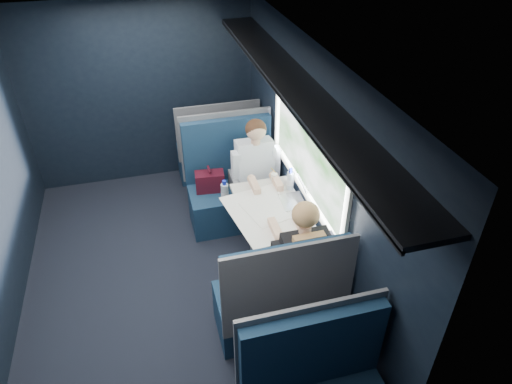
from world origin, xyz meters
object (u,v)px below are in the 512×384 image
object	(u,v)px
man	(257,171)
woman	(300,256)
seat_bay_near	(231,188)
seat_bay_far	(277,302)
bottle_small	(290,180)
laptop	(298,196)
seat_row_front	(217,151)
table	(269,214)
cup	(274,177)

from	to	relation	value
man	woman	xyz separation A→B (m)	(0.00, -1.41, 0.01)
seat_bay_near	seat_bay_far	distance (m)	1.75
bottle_small	man	bearing A→B (deg)	117.51
seat_bay_near	laptop	bearing A→B (deg)	-59.85
seat_bay_far	seat_row_front	bearing A→B (deg)	90.00
table	cup	xyz separation A→B (m)	(0.18, 0.44, 0.12)
seat_bay_far	laptop	distance (m)	1.10
seat_row_front	man	xyz separation A→B (m)	(0.25, -1.10, 0.31)
bottle_small	cup	distance (m)	0.22
woman	bottle_small	size ratio (longest dim) A/B	5.47
man	laptop	xyz separation A→B (m)	(0.23, -0.67, 0.08)
man	cup	bearing A→B (deg)	-65.89
seat_bay_far	man	xyz separation A→B (m)	(0.25, 1.57, 0.30)
seat_row_front	cup	world-z (taller)	seat_row_front
laptop	bottle_small	size ratio (longest dim) A/B	1.29
seat_bay_near	laptop	world-z (taller)	seat_bay_near
table	seat_row_front	size ratio (longest dim) A/B	0.86
table	man	bearing A→B (deg)	84.48
seat_row_front	bottle_small	xyz separation A→B (m)	(0.48, -1.54, 0.44)
table	cup	world-z (taller)	cup
seat_bay_near	bottle_small	world-z (taller)	seat_bay_near
seat_bay_far	bottle_small	size ratio (longest dim) A/B	5.21
seat_bay_far	woman	world-z (taller)	woman
seat_row_front	woman	world-z (taller)	woman
laptop	table	bearing A→B (deg)	-174.33
woman	seat_bay_far	bearing A→B (deg)	-146.18
bottle_small	cup	world-z (taller)	bottle_small
table	laptop	distance (m)	0.33
seat_row_front	laptop	xyz separation A→B (m)	(0.48, -1.77, 0.39)
woman	cup	world-z (taller)	woman
laptop	woman	bearing A→B (deg)	-107.37
seat_row_front	bottle_small	world-z (taller)	seat_row_front
table	seat_row_front	world-z (taller)	seat_row_front
table	seat_bay_near	distance (m)	0.93
man	bottle_small	bearing A→B (deg)	-62.49
table	seat_row_front	xyz separation A→B (m)	(-0.18, 1.80, -0.25)
man	woman	size ratio (longest dim) A/B	1.00
man	bottle_small	world-z (taller)	man
man	cup	world-z (taller)	man
table	cup	size ratio (longest dim) A/B	11.51
man	cup	size ratio (longest dim) A/B	15.22
woman	bottle_small	world-z (taller)	woman
seat_row_front	bottle_small	bearing A→B (deg)	-72.68
table	man	xyz separation A→B (m)	(0.07, 0.70, 0.06)
seat_bay_far	cup	distance (m)	1.41
woman	laptop	size ratio (longest dim) A/B	4.23
seat_bay_far	woman	size ratio (longest dim) A/B	0.95
laptop	bottle_small	world-z (taller)	bottle_small
seat_bay_near	seat_bay_far	xyz separation A→B (m)	(0.01, -1.75, -0.01)
seat_bay_near	cup	world-z (taller)	seat_bay_near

